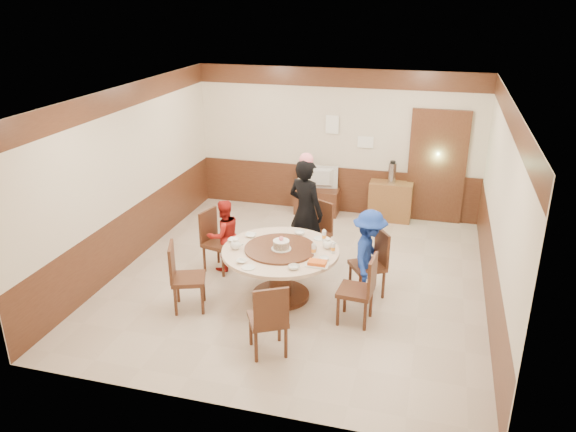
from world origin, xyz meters
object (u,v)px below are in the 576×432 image
(person_red, at_px, (224,235))
(side_cabinet, at_px, (390,201))
(thermos, at_px, (392,173))
(shrimp_platter, at_px, (317,263))
(tv_stand, at_px, (317,201))
(person_blue, at_px, (369,254))
(birthday_cake, at_px, (281,245))
(television, at_px, (318,178))
(banquet_table, at_px, (281,263))
(person_standing, at_px, (306,212))

(person_red, relative_size, side_cabinet, 1.43)
(thermos, bearing_deg, shrimp_platter, -99.18)
(tv_stand, relative_size, thermos, 2.24)
(person_blue, distance_m, side_cabinet, 3.05)
(birthday_cake, bearing_deg, television, 93.98)
(television, bearing_deg, banquet_table, 84.16)
(person_red, bearing_deg, shrimp_platter, 102.75)
(birthday_cake, bearing_deg, shrimp_platter, -27.60)
(tv_stand, distance_m, side_cabinet, 1.43)
(person_blue, bearing_deg, tv_stand, 28.22)
(person_blue, distance_m, shrimp_platter, 0.93)
(person_standing, bearing_deg, birthday_cake, 112.80)
(banquet_table, xyz_separation_m, thermos, (1.21, 3.40, 0.41))
(person_standing, height_order, birthday_cake, person_standing)
(banquet_table, xyz_separation_m, birthday_cake, (0.02, -0.04, 0.31))
(banquet_table, xyz_separation_m, person_standing, (0.07, 1.22, 0.33))
(banquet_table, distance_m, person_red, 1.26)
(birthday_cake, bearing_deg, person_blue, 19.07)
(shrimp_platter, distance_m, thermos, 3.80)
(person_blue, bearing_deg, birthday_cake, 112.29)
(tv_stand, bearing_deg, banquet_table, -86.36)
(tv_stand, height_order, thermos, thermos)
(birthday_cake, relative_size, tv_stand, 0.33)
(person_red, height_order, side_cabinet, person_red)
(person_red, relative_size, tv_stand, 1.35)
(banquet_table, bearing_deg, side_cabinet, 70.45)
(person_standing, relative_size, side_cabinet, 2.17)
(person_red, relative_size, thermos, 3.02)
(shrimp_platter, bearing_deg, tv_stand, 102.38)
(person_red, relative_size, birthday_cake, 4.11)
(person_red, height_order, shrimp_platter, person_red)
(television, distance_m, thermos, 1.44)
(person_standing, bearing_deg, television, -57.78)
(banquet_table, relative_size, person_red, 1.43)
(shrimp_platter, distance_m, tv_stand, 3.84)
(banquet_table, xyz_separation_m, shrimp_platter, (0.60, -0.34, 0.24))
(banquet_table, distance_m, shrimp_platter, 0.73)
(television, bearing_deg, person_red, 62.72)
(banquet_table, distance_m, thermos, 3.63)
(person_blue, bearing_deg, person_red, 86.54)
(person_red, relative_size, person_blue, 0.88)
(shrimp_platter, height_order, thermos, thermos)
(banquet_table, relative_size, person_standing, 0.95)
(person_standing, distance_m, thermos, 2.47)
(person_blue, xyz_separation_m, shrimp_platter, (-0.59, -0.71, 0.12))
(person_blue, relative_size, television, 1.67)
(thermos, bearing_deg, banquet_table, -109.51)
(banquet_table, xyz_separation_m, tv_stand, (-0.21, 3.37, -0.28))
(person_blue, relative_size, birthday_cake, 4.70)
(person_blue, bearing_deg, thermos, 2.89)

